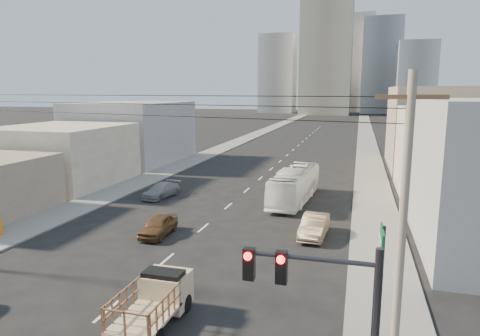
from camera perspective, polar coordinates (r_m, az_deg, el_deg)
The scene contains 22 objects.
ground at distance 19.06m, azimuth -20.79°, elevation -20.22°, with size 420.00×420.00×0.00m, color black.
sidewalk_left at distance 86.40m, azimuth 0.76°, elevation 3.95°, with size 3.50×180.00×0.12m, color gray.
sidewalk_right at distance 83.57m, azimuth 16.56°, elevation 3.32°, with size 3.50×180.00×0.12m, color gray.
lane_dashes at distance 67.48m, azimuth 6.72°, elevation 2.07°, with size 0.15×104.00×0.01m.
flatbed_pickup at distance 18.63m, azimuth -11.29°, elevation -16.64°, with size 1.95×4.41×1.90m.
city_bus at distance 37.42m, azimuth 7.31°, elevation -2.23°, with size 2.44×10.44×2.91m, color white.
sedan_brown at distance 29.15m, azimuth -10.83°, elevation -7.54°, with size 1.56×3.87×1.32m, color brown.
sedan_tan at distance 28.80m, azimuth 9.88°, elevation -7.61°, with size 1.52×4.35×1.43m, color #8F7153.
sedan_grey at distance 39.30m, azimuth -10.48°, elevation -2.95°, with size 1.76×4.34×1.26m, color gray.
traffic_signal at distance 10.94m, azimuth 11.85°, elevation -19.42°, with size 3.23×0.35×6.00m.
green_sign at distance 15.63m, azimuth 18.30°, elevation -11.73°, with size 0.18×1.60×5.00m.
utility_pole at distance 12.82m, azimuth 20.66°, elevation -9.89°, with size 1.80×0.24×10.00m.
overhead_wires at distance 17.77m, azimuth -19.76°, elevation 8.06°, with size 23.01×5.02×0.72m.
bldg_right_mid at distance 42.41m, azimuth 28.08°, elevation 1.61°, with size 11.00×14.00×8.00m, color #B1A98F.
bldg_right_far at distance 58.03m, azimuth 25.33°, elevation 4.82°, with size 12.00×16.00×10.00m, color gray.
bldg_left_mid at distance 47.61m, azimuth -22.49°, elevation 1.63°, with size 11.00×12.00×6.00m, color #B1A98F.
bldg_left_far at distance 60.17m, azimuth -14.14°, elevation 4.69°, with size 12.00×16.00×8.00m, color #969699.
high_rise_tower at distance 184.73m, azimuth 11.55°, elevation 16.38°, with size 20.00×20.00×60.00m, color tan.
midrise_ne at distance 198.46m, azimuth 18.27°, elevation 12.73°, with size 16.00×16.00×40.00m, color gray.
midrise_nw at distance 196.54m, azimuth 5.07°, elevation 12.35°, with size 15.00×15.00×34.00m, color gray.
midrise_back at distance 213.44m, azimuth 14.83°, elevation 13.23°, with size 18.00×18.00×44.00m, color #969699.
midrise_east at distance 179.18m, azimuth 22.34°, elevation 10.89°, with size 14.00×14.00×28.00m, color gray.
Camera 1 is at (10.23, -13.03, 9.44)m, focal length 32.00 mm.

